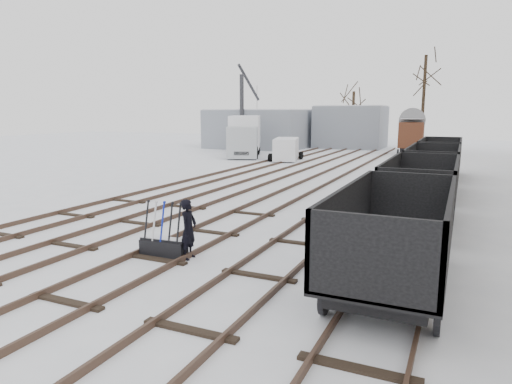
# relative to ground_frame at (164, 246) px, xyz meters

# --- Properties ---
(ground) EXTENTS (120.00, 120.00, 0.00)m
(ground) POSITION_rel_ground_frame_xyz_m (0.02, -0.41, -0.28)
(ground) COLOR white
(ground) RESTS_ON ground
(tracks) EXTENTS (13.90, 52.00, 0.16)m
(tracks) POSITION_rel_ground_frame_xyz_m (0.02, 13.27, -0.21)
(tracks) COLOR black
(tracks) RESTS_ON ground
(shed_left) EXTENTS (10.00, 8.00, 4.10)m
(shed_left) POSITION_rel_ground_frame_xyz_m (-12.98, 35.59, 1.76)
(shed_left) COLOR gray
(shed_left) RESTS_ON ground
(shed_right) EXTENTS (7.00, 6.00, 4.50)m
(shed_right) POSITION_rel_ground_frame_xyz_m (-3.98, 39.59, 1.96)
(shed_right) COLOR gray
(shed_right) RESTS_ON ground
(ground_frame) EXTENTS (1.33, 0.51, 1.49)m
(ground_frame) POSITION_rel_ground_frame_xyz_m (0.00, 0.00, 0.00)
(ground_frame) COLOR black
(ground_frame) RESTS_ON ground
(worker) EXTENTS (0.43, 0.62, 1.61)m
(worker) POSITION_rel_ground_frame_xyz_m (0.75, 0.10, 0.52)
(worker) COLOR black
(worker) RESTS_ON ground
(freight_wagon_a) EXTENTS (2.23, 5.57, 2.27)m
(freight_wagon_a) POSITION_rel_ground_frame_xyz_m (6.02, 0.08, 0.59)
(freight_wagon_a) COLOR black
(freight_wagon_a) RESTS_ON ground
(freight_wagon_b) EXTENTS (2.23, 5.57, 2.27)m
(freight_wagon_b) POSITION_rel_ground_frame_xyz_m (6.02, 6.48, 0.59)
(freight_wagon_b) COLOR black
(freight_wagon_b) RESTS_ON ground
(freight_wagon_c) EXTENTS (2.23, 5.57, 2.27)m
(freight_wagon_c) POSITION_rel_ground_frame_xyz_m (6.02, 12.88, 0.59)
(freight_wagon_c) COLOR black
(freight_wagon_c) RESTS_ON ground
(freight_wagon_d) EXTENTS (2.23, 5.57, 2.27)m
(freight_wagon_d) POSITION_rel_ground_frame_xyz_m (6.02, 19.28, 0.59)
(freight_wagon_d) COLOR black
(freight_wagon_d) RESTS_ON ground
(box_van_wagon) EXTENTS (2.49, 4.38, 3.25)m
(box_van_wagon) POSITION_rel_ground_frame_xyz_m (2.89, 33.54, 1.61)
(box_van_wagon) COLOR black
(box_van_wagon) RESTS_ON ground
(lorry) EXTENTS (4.35, 8.06, 3.50)m
(lorry) POSITION_rel_ground_frame_xyz_m (-10.36, 26.33, 1.52)
(lorry) COLOR black
(lorry) RESTS_ON ground
(panel_van) EXTENTS (2.74, 4.34, 1.77)m
(panel_van) POSITION_rel_ground_frame_xyz_m (-5.64, 24.28, 0.64)
(panel_van) COLOR white
(panel_van) RESTS_ON ground
(crane) EXTENTS (1.68, 4.89, 8.43)m
(crane) POSITION_rel_ground_frame_xyz_m (-13.11, 31.66, 1.93)
(crane) COLOR #2B2C30
(crane) RESTS_ON ground
(tree_far_left) EXTENTS (0.30, 0.30, 5.97)m
(tree_far_left) POSITION_rel_ground_frame_xyz_m (-3.77, 39.44, 2.70)
(tree_far_left) COLOR black
(tree_far_left) RESTS_ON ground
(tree_far_right) EXTENTS (0.30, 0.30, 9.22)m
(tree_far_right) POSITION_rel_ground_frame_xyz_m (3.34, 38.19, 4.32)
(tree_far_right) COLOR black
(tree_far_right) RESTS_ON ground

